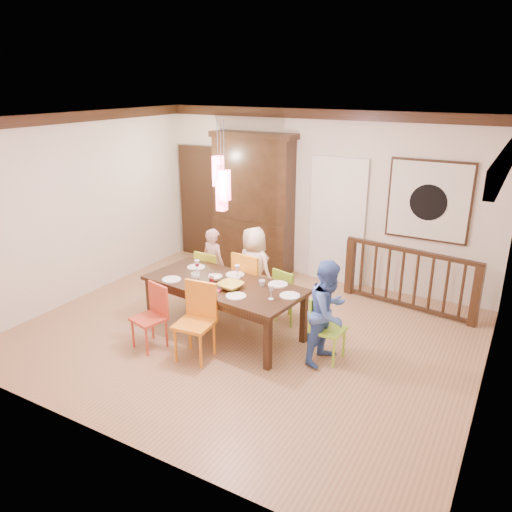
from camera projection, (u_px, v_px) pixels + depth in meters
The scene contains 37 objects.
floor at pixel (246, 334), 6.95m from camera, with size 6.00×6.00×0.00m, color #946847.
ceiling at pixel (244, 119), 5.98m from camera, with size 6.00×6.00×0.00m, color white.
wall_back at pixel (320, 197), 8.52m from camera, with size 6.00×6.00×0.00m, color beige.
wall_left at pixel (82, 207), 7.86m from camera, with size 5.00×5.00×0.00m, color beige.
wall_right at pixel (498, 277), 5.08m from camera, with size 5.00×5.00×0.00m, color beige.
crown_molding at pixel (244, 126), 6.01m from camera, with size 6.00×5.00×0.16m, color black, non-canonical shape.
panel_door at pixel (204, 204), 9.73m from camera, with size 1.04×0.07×2.24m, color black.
white_doorway at pixel (337, 223), 8.46m from camera, with size 0.97×0.05×2.22m, color silver.
painting at pixel (429, 201), 7.60m from camera, with size 1.25×0.06×1.25m.
pendant_cluster at pixel (221, 184), 6.29m from camera, with size 0.27×0.21×1.14m.
dining_table at pixel (224, 288), 6.77m from camera, with size 2.30×1.25×0.75m.
chair_far_left at pixel (212, 273), 7.80m from camera, with size 0.39×0.39×0.87m.
chair_far_mid at pixel (253, 279), 7.34m from camera, with size 0.50×0.50×1.01m.
chair_far_right at pixel (290, 291), 7.17m from camera, with size 0.46×0.46×0.82m.
chair_near_left at pixel (148, 314), 6.45m from camera, with size 0.47×0.47×0.85m.
chair_near_mid at pixel (194, 318), 6.17m from camera, with size 0.49×0.49×0.97m.
chair_end_right at pixel (329, 324), 6.18m from camera, with size 0.40×0.40×0.84m.
china_hutch at pixel (253, 203), 8.97m from camera, with size 1.58×0.46×2.50m.
balustrade at pixel (409, 278), 7.58m from camera, with size 2.10×0.36×0.96m.
person_far_left at pixel (214, 265), 7.86m from camera, with size 0.43×0.28×1.18m, color beige.
person_far_mid at pixel (254, 269), 7.51m from camera, with size 0.64×0.41×1.30m, color beige.
person_end_right at pixel (328, 312), 6.09m from camera, with size 0.65×0.50×1.33m, color #466CC4.
serving_bowl at pixel (231, 286), 6.55m from camera, with size 0.32×0.32×0.08m, color gold.
small_bowl at pixel (215, 278), 6.83m from camera, with size 0.20×0.20×0.06m, color white.
cup_left at pixel (195, 276), 6.84m from camera, with size 0.12×0.12×0.10m, color silver.
cup_right at pixel (262, 283), 6.63m from camera, with size 0.09×0.09×0.08m, color silver.
plate_far_left at pixel (196, 267), 7.29m from camera, with size 0.26×0.26×0.01m, color white.
plate_far_mid at pixel (235, 275), 7.01m from camera, with size 0.26×0.26×0.01m, color white.
plate_far_right at pixel (278, 284), 6.68m from camera, with size 0.26×0.26×0.01m, color white.
plate_near_left at pixel (171, 280), 6.84m from camera, with size 0.26×0.26×0.01m, color white.
plate_near_mid at pixel (236, 296), 6.32m from camera, with size 0.26×0.26×0.01m, color white.
plate_end_right at pixel (290, 296), 6.33m from camera, with size 0.26×0.26×0.01m, color white.
wine_glass_a at pixel (197, 267), 7.06m from camera, with size 0.08×0.08×0.19m, color #590C19, non-canonical shape.
wine_glass_b at pixel (237, 272), 6.87m from camera, with size 0.08×0.08×0.19m, color silver, non-canonical shape.
wine_glass_c at pixel (212, 282), 6.54m from camera, with size 0.08×0.08×0.19m, color #590C19, non-canonical shape.
wine_glass_d at pixel (271, 292), 6.21m from camera, with size 0.08×0.08×0.19m, color silver, non-canonical shape.
napkin at pixel (213, 290), 6.48m from camera, with size 0.18×0.14×0.01m, color #D83359.
Camera 1 is at (3.17, -5.32, 3.34)m, focal length 35.00 mm.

